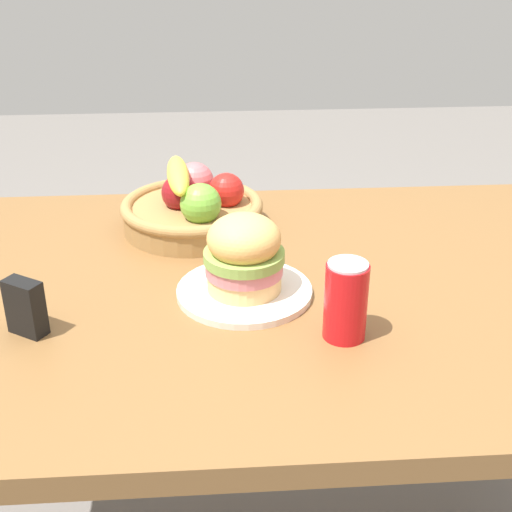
% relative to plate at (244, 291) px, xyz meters
% --- Properties ---
extents(dining_table, '(1.40, 0.90, 0.75)m').
position_rel_plate_xyz_m(dining_table, '(0.04, 0.04, -0.11)').
color(dining_table, brown).
rests_on(dining_table, ground_plane).
extents(plate, '(0.23, 0.23, 0.01)m').
position_rel_plate_xyz_m(plate, '(0.00, 0.00, 0.00)').
color(plate, silver).
rests_on(plate, dining_table).
extents(sandwich, '(0.14, 0.14, 0.13)m').
position_rel_plate_xyz_m(sandwich, '(0.00, 0.00, 0.07)').
color(sandwich, '#E5BC75').
rests_on(sandwich, plate).
extents(soda_can, '(0.07, 0.07, 0.13)m').
position_rel_plate_xyz_m(soda_can, '(0.15, -0.14, 0.06)').
color(soda_can, red).
rests_on(soda_can, dining_table).
extents(fruit_basket, '(0.29, 0.29, 0.14)m').
position_rel_plate_xyz_m(fruit_basket, '(-0.09, 0.28, 0.04)').
color(fruit_basket, '#9E7542').
rests_on(fruit_basket, dining_table).
extents(napkin_holder, '(0.07, 0.06, 0.09)m').
position_rel_plate_xyz_m(napkin_holder, '(-0.34, -0.10, 0.04)').
color(napkin_holder, black).
rests_on(napkin_holder, dining_table).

